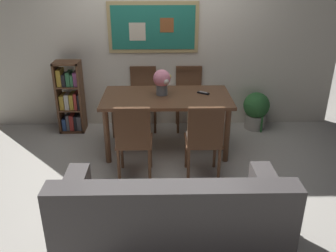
{
  "coord_description": "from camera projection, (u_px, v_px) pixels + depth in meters",
  "views": [
    {
      "loc": [
        0.02,
        -3.87,
        2.21
      ],
      "look_at": [
        0.09,
        -0.35,
        0.65
      ],
      "focal_mm": 38.04,
      "sensor_mm": 36.0,
      "label": 1
    }
  ],
  "objects": [
    {
      "name": "dining_chair_near_right",
      "position": [
        204.0,
        136.0,
        3.89
      ],
      "size": [
        0.4,
        0.41,
        0.91
      ],
      "color": "brown",
      "rests_on": "ground_plane"
    },
    {
      "name": "potted_ivy",
      "position": [
        256.0,
        110.0,
        5.28
      ],
      "size": [
        0.38,
        0.38,
        0.62
      ],
      "color": "#B2ADA3",
      "rests_on": "ground_plane"
    },
    {
      "name": "dining_chair_far_right",
      "position": [
        189.0,
        93.0,
        5.25
      ],
      "size": [
        0.4,
        0.41,
        0.91
      ],
      "color": "brown",
      "rests_on": "ground_plane"
    },
    {
      "name": "ground_plane",
      "position": [
        160.0,
        162.0,
        4.43
      ],
      "size": [
        12.0,
        12.0,
        0.0
      ],
      "primitive_type": "plane",
      "color": "#B7B2A8"
    },
    {
      "name": "dining_table",
      "position": [
        167.0,
        103.0,
        4.53
      ],
      "size": [
        1.62,
        0.87,
        0.74
      ],
      "color": "brown",
      "rests_on": "ground_plane"
    },
    {
      "name": "tv_remote",
      "position": [
        203.0,
        93.0,
        4.57
      ],
      "size": [
        0.16,
        0.12,
        0.02
      ],
      "color": "black",
      "rests_on": "dining_table"
    },
    {
      "name": "dining_chair_far_left",
      "position": [
        143.0,
        93.0,
        5.24
      ],
      "size": [
        0.4,
        0.41,
        0.91
      ],
      "color": "brown",
      "rests_on": "ground_plane"
    },
    {
      "name": "wall_back_with_painting",
      "position": [
        159.0,
        38.0,
        5.08
      ],
      "size": [
        5.2,
        0.14,
        2.6
      ],
      "color": "silver",
      "rests_on": "ground_plane"
    },
    {
      "name": "bookshelf",
      "position": [
        71.0,
        99.0,
        5.14
      ],
      "size": [
        0.36,
        0.28,
        1.04
      ],
      "color": "brown",
      "rests_on": "ground_plane"
    },
    {
      "name": "leather_couch",
      "position": [
        171.0,
        223.0,
        2.9
      ],
      "size": [
        1.8,
        0.84,
        0.84
      ],
      "color": "#514C4C",
      "rests_on": "ground_plane"
    },
    {
      "name": "flower_vase",
      "position": [
        162.0,
        81.0,
        4.46
      ],
      "size": [
        0.23,
        0.22,
        0.32
      ],
      "color": "slate",
      "rests_on": "dining_table"
    },
    {
      "name": "dining_chair_near_left",
      "position": [
        134.0,
        136.0,
        3.88
      ],
      "size": [
        0.4,
        0.41,
        0.91
      ],
      "color": "brown",
      "rests_on": "ground_plane"
    }
  ]
}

